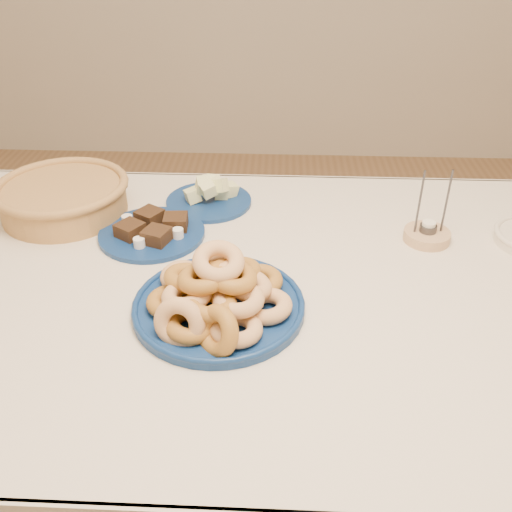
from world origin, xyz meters
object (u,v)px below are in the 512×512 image
Objects in this scene: candle_holder at (427,234)px; wicker_basket at (63,196)px; donut_platter at (217,296)px; melon_plate at (210,196)px; brownie_plate at (152,231)px; dining_table at (257,319)px.

wicker_basket is at bearing 173.96° from candle_holder.
melon_plate is at bearing 98.36° from donut_platter.
candle_holder reaches higher than melon_plate.
wicker_basket is (-0.45, 0.41, 0.01)m from donut_platter.
brownie_plate is at bearing -23.21° from wicker_basket.
wicker_basket is 0.93m from candle_holder.
candle_holder is at bearing 25.49° from dining_table.
wicker_basket is (-0.38, -0.07, 0.03)m from melon_plate.
donut_platter is at bearing -123.64° from dining_table.
donut_platter is at bearing -81.64° from melon_plate.
wicker_basket is at bearing 137.80° from donut_platter.
melon_plate is (-0.15, 0.36, 0.13)m from dining_table.
dining_table is 9.12× the size of candle_holder.
donut_platter is 0.35m from brownie_plate.
brownie_plate reaches higher than dining_table.
candle_holder reaches higher than dining_table.
dining_table is at bearing -29.27° from wicker_basket.
melon_plate is 0.22m from brownie_plate.
wicker_basket is (-0.52, 0.29, 0.15)m from dining_table.
dining_table is at bearing 56.36° from donut_platter.
brownie_plate is (-0.19, 0.30, -0.03)m from donut_platter.
donut_platter reaches higher than brownie_plate.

